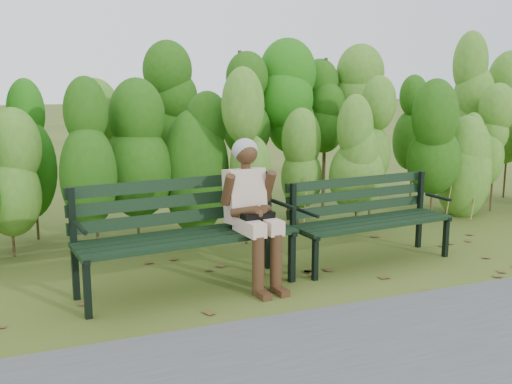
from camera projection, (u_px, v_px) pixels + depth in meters
name	position (u px, v px, depth m)	size (l,w,h in m)	color
ground	(270.00, 275.00, 5.72)	(80.00, 80.00, 0.00)	#42541A
footpath	(409.00, 381.00, 3.71)	(60.00, 2.50, 0.01)	#474749
hedge_band	(209.00, 129.00, 7.17)	(11.04, 1.67, 2.42)	#47381E
leaf_litter	(301.00, 277.00, 5.66)	(5.99, 2.22, 0.01)	brown
bench_left	(183.00, 225.00, 5.30)	(1.99, 0.82, 0.97)	black
bench_right	(367.00, 213.00, 6.11)	(1.75, 0.72, 0.85)	black
seated_woman	(252.00, 202.00, 5.36)	(0.52, 0.76, 1.32)	#D2AE99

